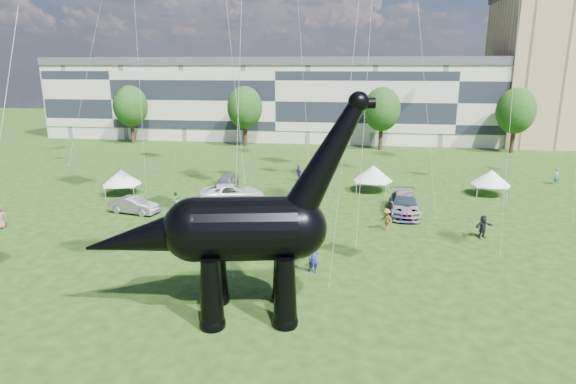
# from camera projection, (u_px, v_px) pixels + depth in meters

# --- Properties ---
(ground) EXTENTS (220.00, 220.00, 0.00)m
(ground) POSITION_uv_depth(u_px,v_px,m) (228.00, 353.00, 20.18)
(ground) COLOR #16330C
(ground) RESTS_ON ground
(terrace_row) EXTENTS (78.00, 11.00, 12.00)m
(terrace_row) POSITION_uv_depth(u_px,v_px,m) (281.00, 102.00, 79.13)
(terrace_row) COLOR beige
(terrace_row) RESTS_ON ground
(tree_far_left) EXTENTS (5.20, 5.20, 9.44)m
(tree_far_left) POSITION_uv_depth(u_px,v_px,m) (130.00, 103.00, 73.64)
(tree_far_left) COLOR #382314
(tree_far_left) RESTS_ON ground
(tree_mid_left) EXTENTS (5.20, 5.20, 9.44)m
(tree_mid_left) POSITION_uv_depth(u_px,v_px,m) (245.00, 104.00, 71.03)
(tree_mid_left) COLOR #382314
(tree_mid_left) RESTS_ON ground
(tree_mid_right) EXTENTS (5.20, 5.20, 9.44)m
(tree_mid_right) POSITION_uv_depth(u_px,v_px,m) (382.00, 106.00, 68.12)
(tree_mid_right) COLOR #382314
(tree_mid_right) RESTS_ON ground
(tree_far_right) EXTENTS (5.20, 5.20, 9.44)m
(tree_far_right) POSITION_uv_depth(u_px,v_px,m) (516.00, 107.00, 65.50)
(tree_far_right) COLOR #382314
(tree_far_right) RESTS_ON ground
(dinosaur_sculpture) EXTENTS (13.57, 4.85, 11.05)m
(dinosaur_sculpture) POSITION_uv_depth(u_px,v_px,m) (235.00, 233.00, 22.40)
(dinosaur_sculpture) COLOR black
(dinosaur_sculpture) RESTS_ON ground
(car_silver) EXTENTS (1.81, 4.13, 1.38)m
(car_silver) POSITION_uv_depth(u_px,v_px,m) (227.00, 181.00, 47.49)
(car_silver) COLOR #A5A6AA
(car_silver) RESTS_ON ground
(car_grey) EXTENTS (4.33, 2.18, 1.36)m
(car_grey) POSITION_uv_depth(u_px,v_px,m) (134.00, 205.00, 39.30)
(car_grey) COLOR gray
(car_grey) RESTS_ON ground
(car_white) EXTENTS (6.28, 4.41, 1.59)m
(car_white) POSITION_uv_depth(u_px,v_px,m) (232.00, 193.00, 42.57)
(car_white) COLOR silver
(car_white) RESTS_ON ground
(car_dark) EXTENTS (2.34, 5.73, 1.66)m
(car_dark) POSITION_uv_depth(u_px,v_px,m) (404.00, 204.00, 39.01)
(car_dark) COLOR #595960
(car_dark) RESTS_ON ground
(gazebo_near) EXTENTS (4.15, 4.15, 2.56)m
(gazebo_near) POSITION_uv_depth(u_px,v_px,m) (373.00, 173.00, 45.89)
(gazebo_near) COLOR white
(gazebo_near) RESTS_ON ground
(gazebo_far) EXTENTS (3.78, 3.78, 2.42)m
(gazebo_far) POSITION_uv_depth(u_px,v_px,m) (491.00, 178.00, 44.56)
(gazebo_far) COLOR white
(gazebo_far) RESTS_ON ground
(gazebo_left) EXTENTS (4.20, 4.20, 2.40)m
(gazebo_left) POSITION_uv_depth(u_px,v_px,m) (122.00, 177.00, 44.73)
(gazebo_left) COLOR white
(gazebo_left) RESTS_ON ground
(visitors) EXTENTS (56.68, 42.39, 1.89)m
(visitors) POSITION_uv_depth(u_px,v_px,m) (247.00, 220.00, 34.88)
(visitors) COLOR brown
(visitors) RESTS_ON ground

